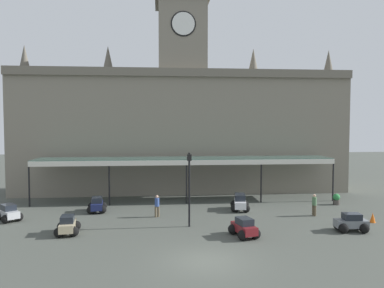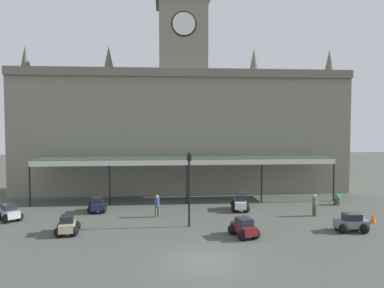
{
  "view_description": "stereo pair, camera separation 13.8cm",
  "coord_description": "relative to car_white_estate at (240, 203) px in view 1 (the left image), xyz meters",
  "views": [
    {
      "loc": [
        -2.32,
        -18.44,
        7.04
      ],
      "look_at": [
        0.0,
        8.22,
        5.58
      ],
      "focal_mm": 34.55,
      "sensor_mm": 36.0,
      "label": 1
    },
    {
      "loc": [
        -2.19,
        -18.45,
        7.04
      ],
      "look_at": [
        0.0,
        8.22,
        5.58
      ],
      "focal_mm": 34.55,
      "sensor_mm": 36.0,
      "label": 2
    }
  ],
  "objects": [
    {
      "name": "car_white_estate",
      "position": [
        0.0,
        0.0,
        0.0
      ],
      "size": [
        1.8,
        2.37,
        1.27
      ],
      "color": "silver",
      "rests_on": "ground"
    },
    {
      "name": "victorian_lamppost",
      "position": [
        -4.53,
        -4.53,
        2.6
      ],
      "size": [
        0.3,
        0.3,
        5.11
      ],
      "color": "black",
      "rests_on": "ground"
    },
    {
      "name": "entrance_canopy",
      "position": [
        -4.18,
        4.06,
        3.22
      ],
      "size": [
        27.0,
        3.26,
        3.93
      ],
      "color": "#38564C",
      "rests_on": "ground"
    },
    {
      "name": "car_navy_sedan",
      "position": [
        -11.55,
        0.38,
        -0.06
      ],
      "size": [
        1.67,
        2.14,
        1.19
      ],
      "color": "#19214C",
      "rests_on": "ground"
    },
    {
      "name": "station_building",
      "position": [
        -4.18,
        9.35,
        6.45
      ],
      "size": [
        33.69,
        6.14,
        20.45
      ],
      "color": "gray",
      "rests_on": "ground"
    },
    {
      "name": "pedestrian_near_entrance",
      "position": [
        -6.75,
        -1.7,
        0.34
      ],
      "size": [
        0.37,
        0.34,
        1.67
      ],
      "color": "brown",
      "rests_on": "ground"
    },
    {
      "name": "pedestrian_crossing_forecourt",
      "position": [
        5.26,
        -2.37,
        0.34
      ],
      "size": [
        0.34,
        0.38,
        1.67
      ],
      "color": "brown",
      "rests_on": "ground"
    },
    {
      "name": "car_beige_sedan",
      "position": [
        -12.42,
        -5.53,
        -0.06
      ],
      "size": [
        1.67,
        2.14,
        1.19
      ],
      "color": "tan",
      "rests_on": "ground"
    },
    {
      "name": "car_maroon_sedan",
      "position": [
        -1.29,
        -7.06,
        -0.06
      ],
      "size": [
        1.84,
        2.21,
        1.19
      ],
      "color": "maroon",
      "rests_on": "ground"
    },
    {
      "name": "planter_near_kerb",
      "position": [
        8.82,
        1.25,
        -0.07
      ],
      "size": [
        0.6,
        0.6,
        0.96
      ],
      "color": "#47423D",
      "rests_on": "ground"
    },
    {
      "name": "traffic_cone",
      "position": [
        8.62,
        -4.61,
        -0.22
      ],
      "size": [
        0.4,
        0.4,
        0.7
      ],
      "primitive_type": "cone",
      "color": "orange",
      "rests_on": "ground"
    },
    {
      "name": "car_grey_sedan",
      "position": [
        5.96,
        -6.54,
        -0.06
      ],
      "size": [
        2.12,
        1.64,
        1.19
      ],
      "color": "slate",
      "rests_on": "ground"
    },
    {
      "name": "ground_plane",
      "position": [
        -4.18,
        -10.97,
        -0.56
      ],
      "size": [
        140.0,
        140.0,
        0.0
      ],
      "primitive_type": "plane",
      "color": "#464A43"
    },
    {
      "name": "car_silver_sedan",
      "position": [
        -17.5,
        -1.81,
        -0.06
      ],
      "size": [
        2.18,
        2.24,
        1.19
      ],
      "color": "#B2B5BA",
      "rests_on": "ground"
    }
  ]
}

